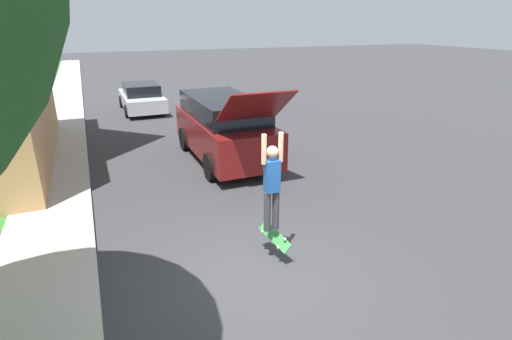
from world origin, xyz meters
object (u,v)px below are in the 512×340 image
object	(u,v)px
car_down_street	(142,98)
skateboard	(275,236)
suv_parked	(224,127)
skateboarder	(272,182)

from	to	relation	value
car_down_street	skateboard	distance (m)	14.81
suv_parked	car_down_street	size ratio (longest dim) A/B	1.31
car_down_street	suv_parked	bearing A→B (deg)	-81.03
suv_parked	car_down_street	distance (m)	8.99
car_down_street	skateboard	size ratio (longest dim) A/B	5.56
suv_parked	skateboarder	size ratio (longest dim) A/B	3.11
skateboarder	suv_parked	bearing A→B (deg)	79.47
car_down_street	skateboarder	distance (m)	14.87
skateboard	car_down_street	bearing A→B (deg)	91.48
suv_parked	skateboard	world-z (taller)	suv_parked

